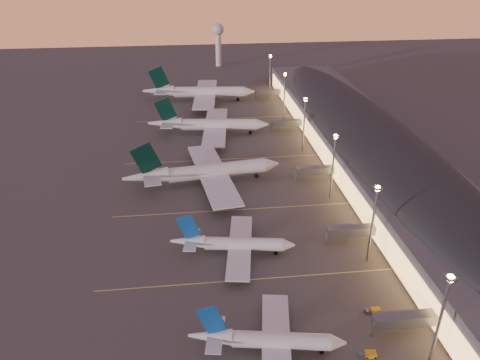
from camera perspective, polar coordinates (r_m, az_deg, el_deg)
name	(u,v)px	position (r m, az deg, el deg)	size (l,w,h in m)	color
ground	(251,269)	(142.18, 1.32, -10.77)	(700.00, 700.00, 0.00)	#454240
airliner_narrow_south	(267,340)	(116.43, 3.34, -18.91)	(37.31, 33.70, 13.34)	silver
airliner_narrow_north	(233,244)	(146.32, -0.89, -7.79)	(38.90, 35.10, 13.90)	silver
airliner_wide_near	(204,172)	(187.31, -4.43, 0.97)	(63.54, 58.41, 20.34)	silver
airliner_wide_mid	(209,125)	(238.30, -3.85, 6.74)	(61.03, 55.95, 19.52)	silver
airliner_wide_far	(199,92)	(291.77, -5.00, 10.62)	(68.53, 62.73, 21.92)	silver
terminal_building	(367,141)	(214.47, 15.26, 4.56)	(56.35, 255.00, 17.46)	#4F5055
light_masts	(316,131)	(196.59, 9.26, 5.89)	(2.20, 217.20, 25.90)	slate
radar_tower	(218,38)	(377.96, -2.68, 16.96)	(9.00, 9.00, 32.50)	silver
lane_markings	(236,203)	(175.29, -0.46, -2.81)	(90.00, 180.36, 0.00)	#D8C659
baggage_tug_a	(368,354)	(121.09, 15.35, -19.80)	(4.29, 2.12, 1.24)	gold
baggage_tug_b	(373,311)	(132.45, 15.96, -15.06)	(3.96, 1.80, 1.18)	gold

